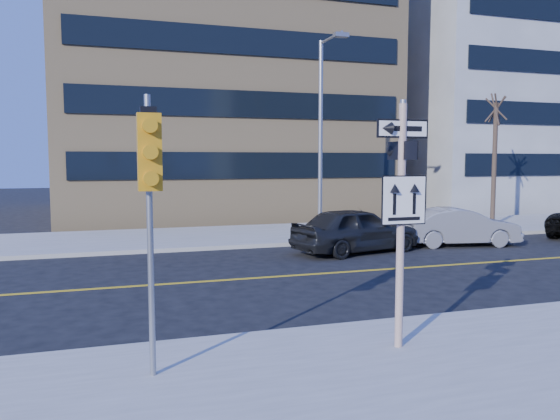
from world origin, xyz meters
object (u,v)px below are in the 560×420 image
object	(u,v)px
sign_pole	(401,210)
street_tree_west	(496,112)
parked_car_b	(460,227)
streetlight_a	(323,124)
parked_car_a	(356,230)
traffic_signal	(150,176)

from	to	relation	value
sign_pole	street_tree_west	bearing A→B (deg)	46.74
parked_car_b	streetlight_a	distance (m)	6.82
parked_car_a	traffic_signal	bearing A→B (deg)	128.01
sign_pole	parked_car_a	bearing A→B (deg)	68.47
parked_car_a	streetlight_a	size ratio (longest dim) A/B	0.59
street_tree_west	sign_pole	bearing A→B (deg)	-133.26
traffic_signal	parked_car_a	world-z (taller)	traffic_signal
sign_pole	parked_car_a	size ratio (longest dim) A/B	0.86
sign_pole	traffic_signal	bearing A→B (deg)	-177.89
sign_pole	streetlight_a	xyz separation A→B (m)	(4.00, 13.27, 2.32)
parked_car_a	parked_car_b	size ratio (longest dim) A/B	1.08
sign_pole	parked_car_a	distance (m)	10.39
traffic_signal	street_tree_west	size ratio (longest dim) A/B	0.63
sign_pole	street_tree_west	xyz separation A→B (m)	(13.00, 13.81, 3.09)
traffic_signal	parked_car_a	size ratio (longest dim) A/B	0.84
sign_pole	parked_car_b	distance (m)	12.90
streetlight_a	sign_pole	bearing A→B (deg)	-106.77
parked_car_b	parked_car_a	bearing A→B (deg)	103.93
traffic_signal	parked_car_b	xyz separation A→B (m)	(12.24, 9.92, -2.31)
traffic_signal	parked_car_a	bearing A→B (deg)	51.29
parked_car_a	street_tree_west	distance (m)	11.22
streetlight_a	parked_car_b	bearing A→B (deg)	-39.55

